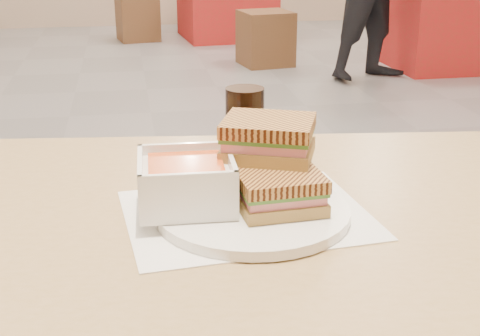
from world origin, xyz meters
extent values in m
cube|color=#A08258|center=(0.10, -1.99, 0.73)|extent=(1.27, 0.84, 0.03)
cylinder|color=#A08258|center=(-0.41, -1.63, 0.36)|extent=(0.06, 0.06, 0.72)
cube|color=white|center=(0.02, -2.00, 0.75)|extent=(0.35, 0.29, 0.00)
cylinder|color=white|center=(0.03, -2.01, 0.76)|extent=(0.27, 0.27, 0.01)
cube|color=white|center=(-0.06, -1.99, 0.79)|extent=(0.13, 0.13, 0.05)
cube|color=#DC5C1F|center=(-0.06, -1.99, 0.82)|extent=(0.10, 0.10, 0.01)
cube|color=white|center=(0.00, -1.99, 0.83)|extent=(0.01, 0.13, 0.02)
cube|color=white|center=(-0.12, -1.99, 0.83)|extent=(0.01, 0.13, 0.02)
cube|color=white|center=(-0.06, -1.93, 0.83)|extent=(0.13, 0.01, 0.02)
cube|color=white|center=(-0.06, -2.05, 0.83)|extent=(0.13, 0.01, 0.02)
cube|color=#AA843F|center=(0.06, -2.02, 0.78)|extent=(0.12, 0.10, 0.02)
cube|color=#D2807E|center=(0.06, -2.02, 0.79)|extent=(0.11, 0.09, 0.01)
cube|color=#386B23|center=(0.06, -2.02, 0.80)|extent=(0.12, 0.10, 0.01)
cube|color=#A77734|center=(0.06, -2.02, 0.81)|extent=(0.12, 0.10, 0.02)
cube|color=#AA843F|center=(0.06, -1.95, 0.83)|extent=(0.15, 0.14, 0.02)
cube|color=#D2807E|center=(0.06, -1.95, 0.84)|extent=(0.14, 0.13, 0.01)
cube|color=#386B23|center=(0.06, -1.95, 0.85)|extent=(0.15, 0.14, 0.01)
cube|color=#A77734|center=(0.06, -1.95, 0.86)|extent=(0.15, 0.14, 0.02)
cylinder|color=black|center=(0.05, -1.81, 0.82)|extent=(0.06, 0.06, 0.13)
cube|color=red|center=(2.45, 2.29, 0.40)|extent=(0.92, 0.92, 0.79)
cube|color=brown|center=(1.01, 2.58, 0.22)|extent=(0.45, 0.45, 0.44)
cube|color=brown|center=(2.60, 2.59, 0.23)|extent=(0.48, 0.48, 0.46)
cube|color=brown|center=(0.00, 3.98, 0.21)|extent=(0.44, 0.44, 0.42)
cube|color=brown|center=(1.15, 4.25, 0.21)|extent=(0.39, 0.39, 0.42)
camera|label=1|loc=(-0.13, -2.84, 1.14)|focal=50.12mm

